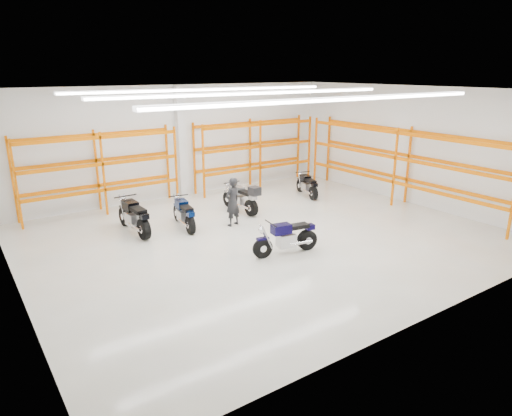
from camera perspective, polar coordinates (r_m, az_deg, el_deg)
ground at (r=14.48m, az=1.04°, el=-3.57°), size 14.00×14.00×0.00m
room_shell at (r=13.70m, az=1.05°, el=9.43°), size 14.02×12.02×4.51m
motorcycle_main at (r=13.07m, az=4.07°, el=-3.73°), size 2.04×0.73×1.00m
motorcycle_back_a at (r=15.11m, az=-14.96°, el=-1.17°), size 0.76×2.28×1.12m
motorcycle_back_b at (r=15.29m, az=-8.97°, el=-0.81°), size 0.71×2.02×0.99m
motorcycle_back_c at (r=16.74m, az=-1.72°, el=1.22°), size 0.69×2.18×1.12m
motorcycle_back_d at (r=19.02m, az=6.45°, el=2.74°), size 0.82×1.87×0.94m
standing_man at (r=15.27m, az=-2.94°, el=0.79°), size 0.68×0.53×1.66m
structural_column at (r=18.82m, az=-9.37°, el=8.10°), size 0.32×0.32×4.50m
pallet_racking_back_left at (r=17.42m, az=-18.98°, el=5.15°), size 5.67×0.87×3.00m
pallet_racking_back_right at (r=20.27m, az=-0.11°, el=7.62°), size 5.67×0.87×3.00m
pallet_racking_side at (r=18.41m, az=17.82°, el=5.94°), size 0.87×9.07×3.00m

